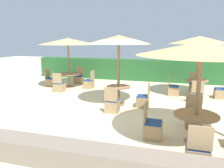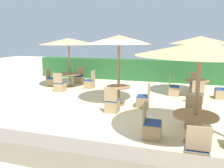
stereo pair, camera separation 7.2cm
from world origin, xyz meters
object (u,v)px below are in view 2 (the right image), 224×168
object	(u,v)px
patio_chair_back_left_west	(52,81)
patio_chair_back_left_north	(80,79)
patio_chair_center_east	(143,100)
parasol_front_right	(201,49)
round_table_back_right	(197,84)
round_table_front_right	(195,121)
patio_chair_front_right_north	(193,119)
patio_chair_front_right_south	(196,154)
round_table_back_left	(70,76)
patio_chair_front_right_west	(152,128)
patio_chair_back_left_south	(60,86)
patio_chair_back_left_east	(90,83)
parasol_center	(119,40)
patio_chair_back_right_east	(221,93)
patio_chair_back_right_west	(174,90)
parasol_back_right	(200,40)
patio_chair_back_right_south	(197,96)
parasol_back_left	(69,41)
round_table_center	(119,91)
patio_chair_center_south	(112,105)
patio_chair_back_right_north	(195,86)

from	to	relation	value
patio_chair_back_left_west	patio_chair_back_left_north	bearing A→B (deg)	133.49
patio_chair_center_east	parasol_front_right	world-z (taller)	parasol_front_right
round_table_back_right	round_table_front_right	xyz separation A→B (m)	(-0.42, -4.67, 0.00)
patio_chair_front_right_north	patio_chair_front_right_south	bearing A→B (deg)	87.79
patio_chair_front_right_south	round_table_back_left	size ratio (longest dim) A/B	0.79
patio_chair_front_right_west	patio_chair_back_left_south	size ratio (longest dim) A/B	1.00
patio_chair_front_right_north	patio_chair_front_right_west	bearing A→B (deg)	43.85
patio_chair_back_left_east	patio_chair_back_left_north	world-z (taller)	same
parasol_center	patio_chair_front_right_south	xyz separation A→B (m)	(2.54, -3.60, -2.22)
patio_chair_back_right_east	patio_chair_back_right_west	distance (m)	1.97
parasol_back_right	patio_chair_back_right_south	bearing A→B (deg)	-92.62
patio_chair_back_right_west	parasol_back_left	world-z (taller)	parasol_back_left
patio_chair_front_right_west	parasol_back_left	bearing A→B (deg)	-135.55
patio_chair_back_right_west	patio_chair_back_left_west	xyz separation A→B (m)	(-6.40, 0.25, 0.00)
round_table_center	patio_chair_center_east	world-z (taller)	patio_chair_center_east
patio_chair_back_right_east	parasol_back_left	bearing A→B (deg)	87.95
patio_chair_front_right_south	patio_chair_center_south	bearing A→B (deg)	133.19
patio_chair_back_right_north	patio_chair_back_right_west	xyz separation A→B (m)	(-0.98, -1.02, 0.00)
patio_chair_back_left_east	patio_chair_back_left_west	distance (m)	2.21
patio_chair_back_right_north	round_table_back_right	bearing A→B (deg)	89.19
patio_chair_back_right_east	patio_chair_back_left_south	xyz separation A→B (m)	(-7.29, -0.76, 0.00)
parasol_center	patio_chair_back_right_north	bearing A→B (deg)	45.85
patio_chair_front_right_west	parasol_back_left	xyz separation A→B (m)	(-4.80, 4.90, 2.12)
patio_chair_back_right_south	patio_chair_front_right_north	bearing A→B (deg)	-97.01
parasol_center	patio_chair_back_left_west	bearing A→B (deg)	151.89
patio_chair_back_right_west	patio_chair_back_left_south	xyz separation A→B (m)	(-5.32, -0.76, 0.00)
patio_chair_back_right_south	parasol_center	xyz separation A→B (m)	(-2.95, -1.16, 2.22)
patio_chair_back_right_east	round_table_center	xyz separation A→B (m)	(-4.00, -2.09, 0.29)
parasol_back_left	patio_chair_back_left_south	size ratio (longest dim) A/B	3.17
parasol_back_right	patio_chair_back_right_east	world-z (taller)	parasol_back_right
parasol_center	parasol_front_right	xyz separation A→B (m)	(2.58, -2.54, -0.17)
patio_chair_center_south	parasol_back_left	distance (m)	5.06
parasol_back_left	patio_chair_back_right_south	bearing A→B (deg)	-10.83
parasol_back_right	round_table_center	distance (m)	4.15
patio_chair_back_left_west	parasol_center	bearing A→B (deg)	61.89
parasol_back_left	patio_chair_back_left_south	xyz separation A→B (m)	(-0.03, -1.02, -2.12)
patio_chair_front_right_south	patio_chair_front_right_west	xyz separation A→B (m)	(-1.00, 1.05, 0.00)
patio_chair_front_right_north	patio_chair_front_right_west	distance (m)	1.50
patio_chair_back_right_east	parasol_front_right	xyz separation A→B (m)	(-1.42, -4.62, 2.05)
round_table_front_right	parasol_back_left	size ratio (longest dim) A/B	0.36
patio_chair_center_south	round_table_center	bearing A→B (deg)	90.16
patio_chair_front_right_west	patio_chair_center_south	bearing A→B (deg)	-137.14
patio_chair_back_left_east	patio_chair_front_right_west	bearing A→B (deg)	-143.09
parasol_front_right	parasol_back_left	world-z (taller)	parasol_back_left
patio_chair_back_left_west	patio_chair_center_south	bearing A→B (deg)	53.61
patio_chair_back_right_west	patio_chair_front_right_south	xyz separation A→B (m)	(0.51, -5.68, 0.00)
patio_chair_center_south	parasol_back_left	size ratio (longest dim) A/B	0.32
patio_chair_front_right_south	parasol_back_right	bearing A→B (deg)	85.48
parasol_back_right	round_table_back_left	world-z (taller)	parasol_back_right
patio_chair_front_right_west	patio_chair_back_left_west	bearing A→B (deg)	-129.55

